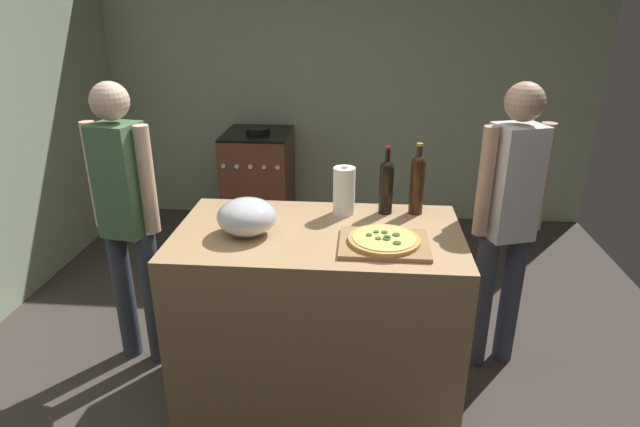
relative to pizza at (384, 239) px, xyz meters
The scene contains 12 objects.
ground_plane 1.51m from the pizza, 110.02° to the left, with size 4.65×3.65×0.02m, color #3F3833.
kitchen_wall_rear 2.72m from the pizza, 98.48° to the left, with size 4.65×0.10×2.60m, color #99A889.
counter 0.60m from the pizza, 156.00° to the left, with size 1.37×0.78×0.93m, color tan.
cutting_board 0.02m from the pizza, behind, with size 0.40×0.32×0.02m, color #9E7247.
pizza is the anchor object (origin of this frame).
mixing_bowl 0.64m from the pizza, behind, with size 0.28×0.28×0.17m.
paper_towel_roll 0.43m from the pizza, 117.67° to the left, with size 0.11×0.11×0.25m.
wine_bottle_clear 0.42m from the pizza, 87.59° to the left, with size 0.07×0.07×0.35m.
wine_bottle_amber 0.46m from the pizza, 67.21° to the left, with size 0.07×0.07×0.37m.
stove 2.54m from the pizza, 114.29° to the left, with size 0.56×0.64×0.93m.
person_in_stripes 1.38m from the pizza, 166.10° to the left, with size 0.38×0.24×1.59m.
person_in_red 0.80m from the pizza, 34.80° to the left, with size 0.38×0.26×1.59m.
Camera 1 is at (0.29, -1.73, 1.95)m, focal length 29.75 mm.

